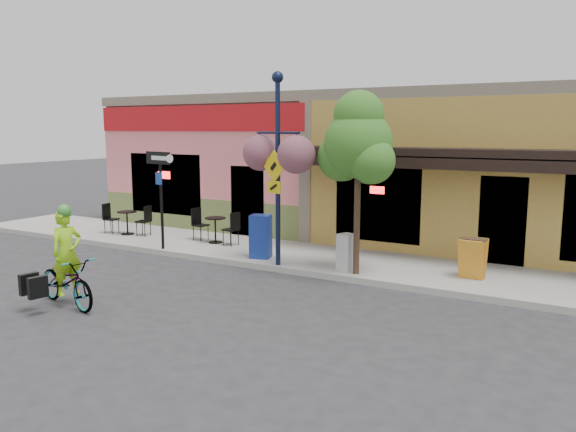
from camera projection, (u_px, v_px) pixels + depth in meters
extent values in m
plane|color=#2D2D30|center=(274.00, 278.00, 12.97)|extent=(90.00, 90.00, 0.00)
cube|color=#9E9B93|center=(313.00, 258.00, 14.67)|extent=(24.00, 3.00, 0.15)
cube|color=#A8A59E|center=(286.00, 270.00, 13.43)|extent=(24.00, 0.12, 0.15)
imported|color=maroon|center=(67.00, 281.00, 10.88)|extent=(1.97, 1.02, 0.99)
imported|color=#93D716|center=(68.00, 265.00, 10.80)|extent=(0.51, 0.67, 1.65)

